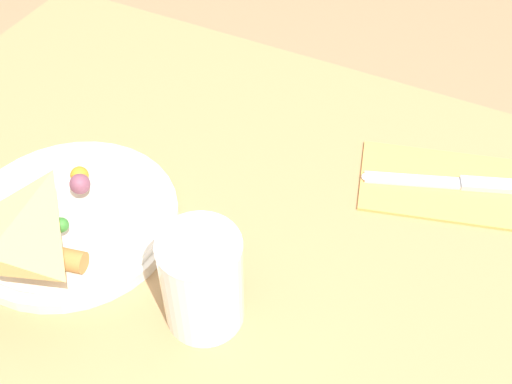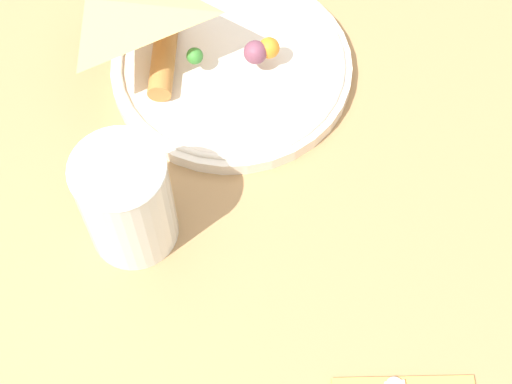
{
  "view_description": "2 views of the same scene",
  "coord_description": "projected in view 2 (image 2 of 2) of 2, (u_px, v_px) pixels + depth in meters",
  "views": [
    {
      "loc": [
        -0.27,
        0.41,
        1.29
      ],
      "look_at": [
        -0.06,
        -0.01,
        0.8
      ],
      "focal_mm": 45.0,
      "sensor_mm": 36.0,
      "label": 1
    },
    {
      "loc": [
        -0.35,
        -0.08,
        1.38
      ],
      "look_at": [
        -0.03,
        -0.0,
        0.79
      ],
      "focal_mm": 55.0,
      "sensor_mm": 36.0,
      "label": 2
    }
  ],
  "objects": [
    {
      "name": "dining_table",
      "position": [
        263.0,
        252.0,
        0.85
      ],
      "size": [
        0.96,
        0.72,
        0.72
      ],
      "color": "#A87F51",
      "rests_on": "ground_plane"
    },
    {
      "name": "milk_glass",
      "position": [
        127.0,
        202.0,
        0.68
      ],
      "size": [
        0.08,
        0.08,
        0.12
      ],
      "color": "white",
      "rests_on": "dining_table"
    },
    {
      "name": "plate_pizza",
      "position": [
        229.0,
        64.0,
        0.8
      ],
      "size": [
        0.25,
        0.25,
        0.06
      ],
      "color": "silver",
      "rests_on": "dining_table"
    }
  ]
}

